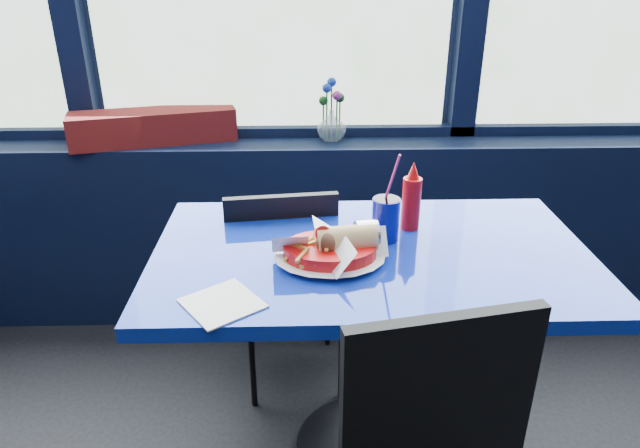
{
  "coord_description": "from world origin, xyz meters",
  "views": [
    {
      "loc": [
        0.12,
        0.62,
        1.48
      ],
      "look_at": [
        0.16,
        1.98,
        0.84
      ],
      "focal_mm": 32.0,
      "sensor_mm": 36.0,
      "label": 1
    }
  ],
  "objects": [
    {
      "name": "planter_box",
      "position": [
        -0.48,
        2.87,
        0.86
      ],
      "size": [
        0.66,
        0.32,
        0.13
      ],
      "primitive_type": "cube",
      "rotation": [
        0.0,
        0.0,
        0.25
      ],
      "color": "maroon",
      "rests_on": "window_sill"
    },
    {
      "name": "window_sill",
      "position": [
        0.0,
        2.87,
        0.4
      ],
      "size": [
        5.0,
        0.26,
        0.8
      ],
      "primitive_type": "cube",
      "color": "black",
      "rests_on": "ground"
    },
    {
      "name": "near_table",
      "position": [
        0.3,
        2.0,
        0.57
      ],
      "size": [
        1.2,
        0.7,
        0.75
      ],
      "color": "black",
      "rests_on": "ground"
    },
    {
      "name": "soda_cup",
      "position": [
        0.34,
        2.07,
        0.82
      ],
      "size": [
        0.08,
        0.08,
        0.26
      ],
      "rotation": [
        0.0,
        0.0,
        0.09
      ],
      "color": "#0B0D7D",
      "rests_on": "near_table"
    },
    {
      "name": "food_basket",
      "position": [
        0.19,
        1.94,
        0.78
      ],
      "size": [
        0.31,
        0.31,
        0.1
      ],
      "rotation": [
        0.0,
        0.0,
        -0.28
      ],
      "color": "red",
      "rests_on": "near_table"
    },
    {
      "name": "ketchup_bottle",
      "position": [
        0.43,
        2.14,
        0.84
      ],
      "size": [
        0.06,
        0.06,
        0.21
      ],
      "color": "red",
      "rests_on": "near_table"
    },
    {
      "name": "flower_vase",
      "position": [
        0.23,
        2.87,
        0.88
      ],
      "size": [
        0.14,
        0.15,
        0.25
      ],
      "rotation": [
        0.0,
        0.0,
        0.21
      ],
      "color": "silver",
      "rests_on": "window_sill"
    },
    {
      "name": "napkin",
      "position": [
        -0.08,
        1.74,
        0.75
      ],
      "size": [
        0.22,
        0.22,
        0.0
      ],
      "primitive_type": "cube",
      "rotation": [
        0.0,
        0.0,
        0.63
      ],
      "color": "white",
      "rests_on": "near_table"
    },
    {
      "name": "chair_near_back",
      "position": [
        0.06,
        2.33,
        0.47
      ],
      "size": [
        0.41,
        0.42,
        0.82
      ],
      "rotation": [
        0.0,
        0.0,
        3.26
      ],
      "color": "black",
      "rests_on": "ground"
    }
  ]
}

